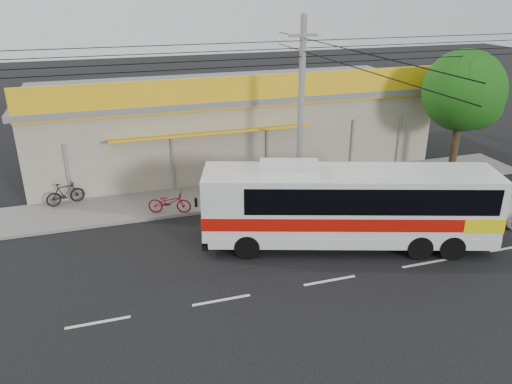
{
  "coord_description": "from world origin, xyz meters",
  "views": [
    {
      "loc": [
        -7.13,
        -16.3,
        9.86
      ],
      "look_at": [
        -1.36,
        2.0,
        1.84
      ],
      "focal_mm": 35.0,
      "sensor_mm": 36.0,
      "label": 1
    }
  ],
  "objects_px": {
    "coach_bus": "(353,203)",
    "tree_near": "(466,94)",
    "utility_pole": "(303,51)",
    "motorbike_red": "(169,202)",
    "motorbike_dark": "(65,193)"
  },
  "relations": [
    {
      "from": "coach_bus",
      "to": "utility_pole",
      "type": "distance_m",
      "value": 6.97
    },
    {
      "from": "coach_bus",
      "to": "tree_near",
      "type": "height_order",
      "value": "tree_near"
    },
    {
      "from": "tree_near",
      "to": "motorbike_red",
      "type": "bearing_deg",
      "value": -179.87
    },
    {
      "from": "motorbike_red",
      "to": "tree_near",
      "type": "relative_size",
      "value": 0.28
    },
    {
      "from": "motorbike_red",
      "to": "utility_pole",
      "type": "xyz_separation_m",
      "value": [
        6.1,
        -0.5,
        6.51
      ]
    },
    {
      "from": "utility_pole",
      "to": "tree_near",
      "type": "bearing_deg",
      "value": 3.28
    },
    {
      "from": "motorbike_dark",
      "to": "utility_pole",
      "type": "bearing_deg",
      "value": -120.85
    },
    {
      "from": "coach_bus",
      "to": "motorbike_dark",
      "type": "relative_size",
      "value": 6.46
    },
    {
      "from": "motorbike_red",
      "to": "utility_pole",
      "type": "bearing_deg",
      "value": -76.13
    },
    {
      "from": "motorbike_red",
      "to": "motorbike_dark",
      "type": "distance_m",
      "value": 5.19
    },
    {
      "from": "utility_pole",
      "to": "tree_near",
      "type": "height_order",
      "value": "utility_pole"
    },
    {
      "from": "motorbike_red",
      "to": "utility_pole",
      "type": "distance_m",
      "value": 8.93
    },
    {
      "from": "motorbike_red",
      "to": "motorbike_dark",
      "type": "height_order",
      "value": "motorbike_dark"
    },
    {
      "from": "coach_bus",
      "to": "tree_near",
      "type": "xyz_separation_m",
      "value": [
        8.85,
        5.05,
        2.79
      ]
    },
    {
      "from": "motorbike_red",
      "to": "motorbike_dark",
      "type": "xyz_separation_m",
      "value": [
        -4.57,
        2.46,
        0.02
      ]
    }
  ]
}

